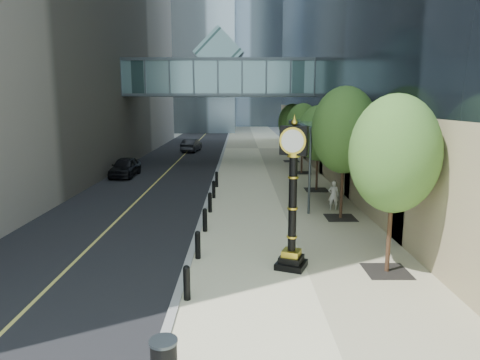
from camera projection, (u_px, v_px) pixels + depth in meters
name	position (u px, v px, depth m)	size (l,w,h in m)	color
ground	(287.00, 319.00, 11.05)	(320.00, 320.00, 0.00)	gray
road	(190.00, 149.00, 50.37)	(8.00, 180.00, 0.02)	black
sidewalk	(258.00, 149.00, 50.38)	(8.00, 180.00, 0.06)	beige
curb	(224.00, 148.00, 50.37)	(0.25, 180.00, 0.07)	gray
distant_tower_c	(223.00, 6.00, 123.11)	(22.00, 22.00, 65.00)	#9AB3C1
skywalk	(219.00, 76.00, 37.17)	(17.00, 4.20, 5.80)	slate
entrance_canopy	(323.00, 126.00, 24.06)	(3.00, 8.00, 4.38)	#383F44
bollard_row	(208.00, 212.00, 19.81)	(0.20, 16.20, 0.90)	black
street_trees	(322.00, 131.00, 24.84)	(3.01, 28.68, 6.18)	black
street_clock	(293.00, 206.00, 13.94)	(1.21, 1.21, 4.93)	black
pedestrian	(333.00, 195.00, 21.83)	(0.55, 0.36, 1.51)	beige
car_near	(125.00, 167.00, 31.76)	(1.67, 4.16, 1.42)	black
car_far	(191.00, 145.00, 47.37)	(1.48, 4.25, 1.40)	black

